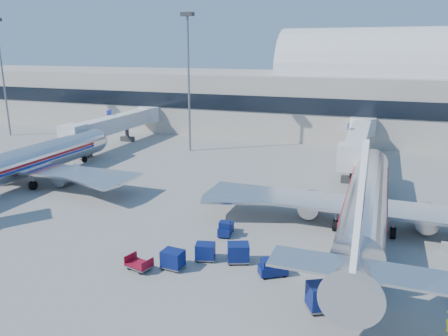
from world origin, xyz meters
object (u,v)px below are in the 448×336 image
at_px(airliner_main, 366,202).
at_px(tug_lead, 272,268).
at_px(airliner_mid, 21,163).
at_px(cart_train_c, 173,259).
at_px(cart_solo_near, 323,296).
at_px(cart_open_red, 139,265).
at_px(mast_west, 188,63).
at_px(jetbridge_mid, 120,123).
at_px(tug_right, 367,262).
at_px(jetbridge_near, 359,138).
at_px(tug_left, 225,228).
at_px(cart_train_b, 205,251).
at_px(cart_train_a, 238,253).
at_px(mast_far_west, 1,60).

distance_m(airliner_main, tug_lead, 13.34).
bearing_deg(airliner_mid, tug_lead, -17.93).
relative_size(airliner_main, cart_train_c, 20.16).
distance_m(tug_lead, cart_solo_near, 5.42).
xyz_separation_m(airliner_mid, cart_solo_near, (40.09, -14.81, -1.93)).
distance_m(cart_solo_near, cart_open_red, 14.49).
height_order(mast_west, cart_train_c, mast_west).
distance_m(airliner_mid, mast_west, 30.57).
relative_size(jetbridge_mid, cart_train_c, 14.88).
relative_size(mast_west, tug_right, 10.04).
bearing_deg(jetbridge_near, tug_left, -107.10).
bearing_deg(airliner_main, jetbridge_near, 95.22).
distance_m(cart_train_b, cart_train_c, 2.92).
distance_m(tug_lead, cart_train_b, 5.87).
bearing_deg(airliner_mid, cart_train_a, -17.62).
relative_size(tug_lead, cart_train_c, 1.32).
xyz_separation_m(airliner_mid, tug_lead, (35.77, -11.57, -2.27)).
bearing_deg(cart_train_a, tug_left, 99.17).
bearing_deg(cart_train_a, mast_west, 98.17).
bearing_deg(tug_left, mast_far_west, 53.82).
height_order(tug_left, cart_train_a, cart_train_a).
relative_size(airliner_main, mast_far_west, 1.65).
height_order(cart_train_a, cart_solo_near, cart_solo_near).
bearing_deg(mast_far_west, cart_train_c, -34.59).
xyz_separation_m(airliner_mid, cart_train_b, (29.93, -10.93, -2.15)).
distance_m(mast_west, cart_train_c, 44.14).
relative_size(airliner_main, airliner_mid, 1.00).
bearing_deg(cart_train_c, tug_lead, 16.01).
relative_size(airliner_main, tug_right, 16.56).
relative_size(airliner_mid, jetbridge_mid, 1.35).
distance_m(cart_train_a, cart_train_b, 2.76).
relative_size(airliner_main, tug_lead, 15.28).
bearing_deg(cart_train_a, cart_train_b, 170.07).
bearing_deg(airliner_mid, cart_open_red, -29.07).
distance_m(airliner_mid, cart_train_b, 31.94).
xyz_separation_m(jetbridge_mid, mast_west, (14.40, -0.81, 10.86)).
bearing_deg(cart_open_red, jetbridge_near, 86.07).
relative_size(airliner_mid, jetbridge_near, 1.35).
xyz_separation_m(cart_train_c, cart_solo_near, (12.03, -1.64, 0.17)).
distance_m(tug_left, cart_train_a, 5.56).
bearing_deg(tug_left, jetbridge_mid, 37.36).
xyz_separation_m(jetbridge_near, cart_train_a, (-6.97, -36.67, -3.06)).
distance_m(tug_right, cart_open_red, 18.09).
bearing_deg(cart_open_red, tug_left, 79.41).
bearing_deg(mast_far_west, jetbridge_near, 0.68).
distance_m(mast_far_west, tug_right, 79.42).
bearing_deg(airliner_mid, cart_train_c, -25.14).
relative_size(jetbridge_mid, cart_open_red, 12.02).
xyz_separation_m(cart_train_c, cart_open_red, (-2.44, -1.08, -0.44)).
bearing_deg(mast_far_west, cart_open_red, -36.54).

